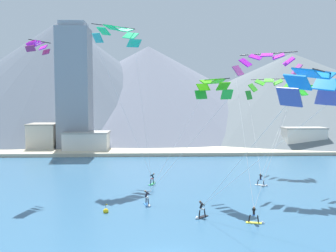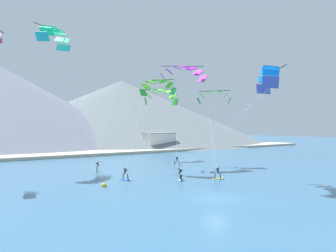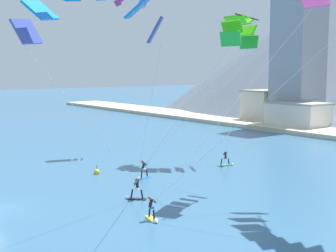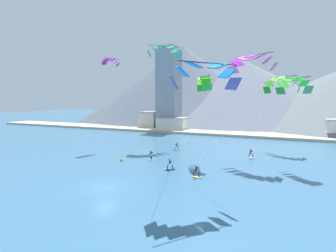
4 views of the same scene
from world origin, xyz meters
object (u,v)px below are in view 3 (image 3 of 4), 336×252
Objects in this scene: kitesurfer_near_lead at (143,173)px; parafoil_kite_near_lead at (239,29)px; kitesurfer_far_left at (134,193)px; kitesurfer_mid_center at (153,213)px; kitesurfer_far_right at (227,161)px; parafoil_kite_far_left at (88,9)px; race_marker_buoy at (97,172)px.

kitesurfer_near_lead is 0.14× the size of parafoil_kite_near_lead.
kitesurfer_far_left is at bearing -105.99° from parafoil_kite_near_lead.
kitesurfer_mid_center is at bearing -20.19° from kitesurfer_far_left.
kitesurfer_mid_center is 1.02× the size of kitesurfer_far_right.
kitesurfer_far_right is at bearing 120.73° from kitesurfer_mid_center.
parafoil_kite_far_left is at bearing -72.51° from parafoil_kite_near_lead.
kitesurfer_near_lead is at bearing 137.00° from parafoil_kite_far_left.
parafoil_kite_near_lead is at bearing 28.86° from race_marker_buoy.
kitesurfer_mid_center is 13.89m from parafoil_kite_far_left.
race_marker_buoy is at bearing 168.20° from kitesurfer_far_left.
kitesurfer_far_right is 0.14× the size of parafoil_kite_far_left.
kitesurfer_mid_center is at bearing -76.15° from parafoil_kite_near_lead.
parafoil_kite_near_lead is 1.00× the size of parafoil_kite_far_left.
parafoil_kite_far_left is at bearing -43.00° from kitesurfer_near_lead.
kitesurfer_far_left is 15.42m from parafoil_kite_near_lead.
parafoil_kite_near_lead is at bearing -39.69° from kitesurfer_far_right.
kitesurfer_near_lead is 21.45m from parafoil_kite_far_left.
kitesurfer_far_left is (-5.03, 1.85, 0.01)m from kitesurfer_mid_center.
kitesurfer_far_right is at bearing 118.99° from parafoil_kite_far_left.
kitesurfer_far_left is 16.38m from parafoil_kite_far_left.
kitesurfer_far_right is at bearing 69.03° from race_marker_buoy.
kitesurfer_far_right is at bearing 140.31° from parafoil_kite_near_lead.
parafoil_kite_far_left is (5.10, -16.17, -0.19)m from parafoil_kite_near_lead.
kitesurfer_far_left is 0.97× the size of kitesurfer_far_right.
kitesurfer_mid_center is 19.03m from kitesurfer_far_right.
parafoil_kite_far_left is at bearing -61.01° from kitesurfer_far_right.
kitesurfer_far_left is 0.13× the size of parafoil_kite_near_lead.
kitesurfer_near_lead is at bearing 140.41° from kitesurfer_far_left.
parafoil_kite_far_left is (12.25, -22.11, 12.42)m from kitesurfer_far_right.
kitesurfer_far_left is at bearing -72.06° from kitesurfer_far_right.
kitesurfer_mid_center is (10.30, -6.21, -0.03)m from kitesurfer_near_lead.
kitesurfer_mid_center is at bearing -14.78° from race_marker_buoy.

